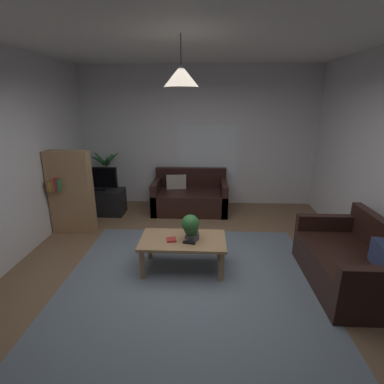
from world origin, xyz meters
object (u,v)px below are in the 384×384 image
(remote_on_table_1, at_px, (189,243))
(potted_palm_corner, at_px, (108,182))
(potted_plant_on_table, at_px, (191,227))
(tv, at_px, (99,178))
(bookshelf_corner, at_px, (71,192))
(pendant_lamp, at_px, (181,76))
(couch_under_window, at_px, (190,198))
(remote_on_table_0, at_px, (191,238))
(tv_stand, at_px, (101,202))
(couch_right_side, at_px, (351,265))
(book_on_table_0, at_px, (171,240))
(coffee_table, at_px, (183,244))

(remote_on_table_1, distance_m, potted_palm_corner, 3.14)
(potted_plant_on_table, bearing_deg, tv, 134.82)
(remote_on_table_1, bearing_deg, bookshelf_corner, 71.51)
(remote_on_table_1, relative_size, pendant_lamp, 0.30)
(couch_under_window, xyz_separation_m, potted_plant_on_table, (0.13, -2.16, 0.34))
(remote_on_table_0, xyz_separation_m, tv_stand, (-1.87, 1.88, -0.20))
(tv_stand, bearing_deg, potted_palm_corner, 91.24)
(tv, bearing_deg, bookshelf_corner, -102.95)
(potted_palm_corner, bearing_deg, potted_plant_on_table, -52.01)
(remote_on_table_1, height_order, potted_plant_on_table, potted_plant_on_table)
(couch_right_side, bearing_deg, tv, -119.32)
(tv, height_order, pendant_lamp, pendant_lamp)
(couch_under_window, distance_m, pendant_lamp, 3.05)
(book_on_table_0, distance_m, bookshelf_corner, 2.15)
(couch_right_side, relative_size, bookshelf_corner, 1.04)
(couch_under_window, distance_m, potted_palm_corner, 1.79)
(potted_palm_corner, bearing_deg, tv, -88.81)
(couch_under_window, relative_size, bookshelf_corner, 1.05)
(book_on_table_0, height_order, potted_plant_on_table, potted_plant_on_table)
(coffee_table, height_order, potted_palm_corner, potted_palm_corner)
(bookshelf_corner, bearing_deg, couch_right_side, -18.51)
(couch_under_window, height_order, coffee_table, couch_under_window)
(couch_right_side, relative_size, tv, 2.02)
(coffee_table, xyz_separation_m, bookshelf_corner, (-1.95, 1.08, 0.33))
(remote_on_table_0, xyz_separation_m, remote_on_table_1, (-0.02, -0.14, 0.00))
(couch_right_side, relative_size, remote_on_table_1, 9.07)
(tv, bearing_deg, book_on_table_0, -50.00)
(coffee_table, bearing_deg, potted_plant_on_table, -1.20)
(coffee_table, distance_m, tv_stand, 2.60)
(bookshelf_corner, relative_size, pendant_lamp, 2.60)
(couch_under_window, xyz_separation_m, remote_on_table_1, (0.11, -2.28, 0.17))
(tv, bearing_deg, pendant_lamp, -46.80)
(tv, bearing_deg, remote_on_table_0, -44.75)
(book_on_table_0, bearing_deg, coffee_table, 19.70)
(remote_on_table_1, bearing_deg, potted_plant_on_table, 3.93)
(tv, xyz_separation_m, pendant_lamp, (1.77, -1.88, 1.69))
(coffee_table, distance_m, potted_plant_on_table, 0.27)
(pendant_lamp, bearing_deg, book_on_table_0, -160.30)
(potted_plant_on_table, bearing_deg, coffee_table, 178.80)
(tv_stand, bearing_deg, potted_plant_on_table, -45.50)
(book_on_table_0, height_order, tv_stand, tv_stand)
(remote_on_table_1, relative_size, bookshelf_corner, 0.11)
(bookshelf_corner, xyz_separation_m, pendant_lamp, (1.95, -1.08, 1.72))
(couch_right_side, distance_m, book_on_table_0, 2.21)
(couch_under_window, height_order, tv, tv)
(potted_plant_on_table, relative_size, tv, 0.48)
(potted_plant_on_table, bearing_deg, potted_palm_corner, 127.99)
(coffee_table, bearing_deg, potted_palm_corner, 126.43)
(potted_palm_corner, bearing_deg, tv_stand, -88.76)
(potted_palm_corner, bearing_deg, book_on_table_0, -56.42)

